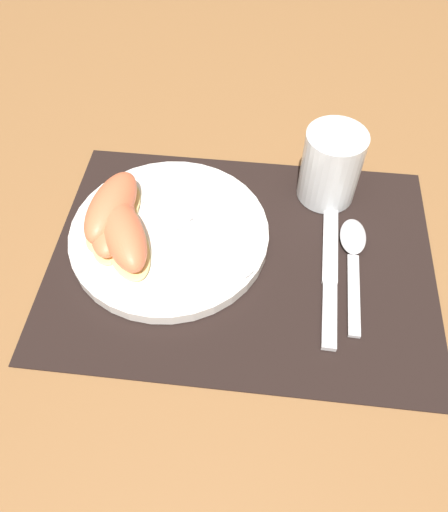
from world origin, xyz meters
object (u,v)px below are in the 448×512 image
plate (170,234)px  juice_glass (330,170)px  citrus_wedge_2 (124,235)px  citrus_wedge_0 (112,208)px  knife (330,272)px  spoon (353,251)px  fork (189,228)px  citrus_wedge_1 (114,223)px

plate → juice_glass: bearing=27.3°
plate → citrus_wedge_2: citrus_wedge_2 is taller
plate → citrus_wedge_0: bearing=170.9°
plate → knife: bearing=-9.1°
spoon → juice_glass: bearing=108.5°
fork → citrus_wedge_0: (-0.10, 0.01, 0.02)m
juice_glass → spoon: bearing=-71.5°
spoon → citrus_wedge_2: bearing=-174.0°
plate → citrus_wedge_1: bearing=-173.0°
citrus_wedge_0 → fork: bearing=-3.8°
plate → knife: size_ratio=1.14×
spoon → citrus_wedge_0: 0.31m
spoon → citrus_wedge_0: size_ratio=1.32×
knife → spoon: size_ratio=1.28×
fork → citrus_wedge_0: size_ratio=1.18×
citrus_wedge_0 → citrus_wedge_1: 0.02m
knife → citrus_wedge_2: bearing=179.0°
knife → citrus_wedge_2: (-0.25, 0.00, 0.03)m
knife → citrus_wedge_1: 0.27m
fork → citrus_wedge_1: bearing=-171.7°
juice_glass → fork: 0.20m
citrus_wedge_0 → citrus_wedge_2: bearing=-58.1°
plate → citrus_wedge_0: (-0.07, 0.01, 0.03)m
juice_glass → spoon: juice_glass is taller
fork → plate: bearing=-168.2°
citrus_wedge_1 → fork: bearing=8.3°
spoon → citrus_wedge_2: (-0.28, -0.03, 0.03)m
knife → citrus_wedge_0: citrus_wedge_0 is taller
knife → citrus_wedge_1: size_ratio=1.91×
knife → citrus_wedge_0: bearing=170.9°
citrus_wedge_2 → plate: bearing=30.3°
fork → citrus_wedge_2: size_ratio=1.15×
spoon → fork: fork is taller
fork → citrus_wedge_1: (-0.09, -0.01, 0.01)m
juice_glass → knife: 0.14m
plate → spoon: (0.23, 0.00, -0.00)m
citrus_wedge_0 → citrus_wedge_2: size_ratio=0.98×
citrus_wedge_0 → citrus_wedge_1: size_ratio=1.13×
fork → citrus_wedge_1: size_ratio=1.33×
juice_glass → citrus_wedge_0: (-0.27, -0.09, -0.01)m
juice_glass → citrus_wedge_0: 0.29m
knife → citrus_wedge_0: size_ratio=1.70×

